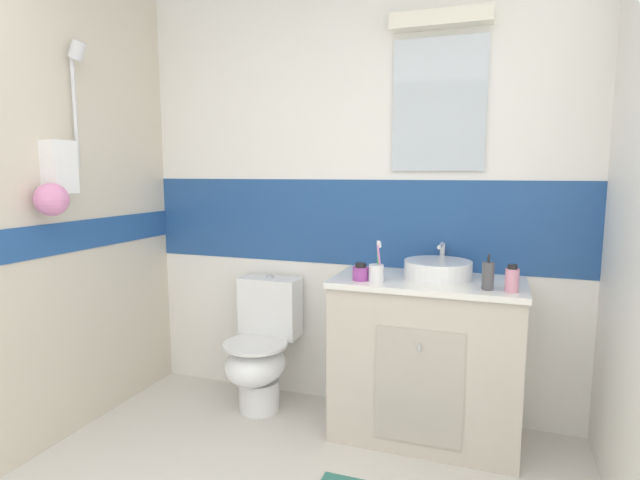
% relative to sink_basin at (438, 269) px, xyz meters
% --- Properties ---
extents(wall_back_tiled, '(3.20, 0.20, 2.50)m').
position_rel_sink_basin_xyz_m(wall_back_tiled, '(-0.51, 0.27, 0.36)').
color(wall_back_tiled, white).
rests_on(wall_back_tiled, ground_plane).
extents(vanity_cabinet, '(0.96, 0.52, 0.85)m').
position_rel_sink_basin_xyz_m(vanity_cabinet, '(-0.04, -0.03, -0.48)').
color(vanity_cabinet, beige).
rests_on(vanity_cabinet, ground_plane).
extents(sink_basin, '(0.34, 0.39, 0.17)m').
position_rel_sink_basin_xyz_m(sink_basin, '(0.00, 0.00, 0.00)').
color(sink_basin, white).
rests_on(sink_basin, vanity_cabinet).
extents(toilet, '(0.37, 0.50, 0.78)m').
position_rel_sink_basin_xyz_m(toilet, '(-1.00, -0.03, -0.54)').
color(toilet, white).
rests_on(toilet, ground_plane).
extents(toothbrush_cup, '(0.07, 0.07, 0.21)m').
position_rel_sink_basin_xyz_m(toothbrush_cup, '(-0.28, -0.18, 0.00)').
color(toothbrush_cup, white).
rests_on(toothbrush_cup, vanity_cabinet).
extents(soap_dispenser, '(0.06, 0.06, 0.17)m').
position_rel_sink_basin_xyz_m(soap_dispenser, '(0.25, -0.17, 0.02)').
color(soap_dispenser, '#4C4C51').
rests_on(soap_dispenser, vanity_cabinet).
extents(hair_gel_jar, '(0.08, 0.08, 0.09)m').
position_rel_sink_basin_xyz_m(hair_gel_jar, '(-0.36, -0.17, -0.01)').
color(hair_gel_jar, '#993F99').
rests_on(hair_gel_jar, vanity_cabinet).
extents(lotion_bottle_short, '(0.06, 0.06, 0.13)m').
position_rel_sink_basin_xyz_m(lotion_bottle_short, '(0.35, -0.18, 0.01)').
color(lotion_bottle_short, pink).
rests_on(lotion_bottle_short, vanity_cabinet).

